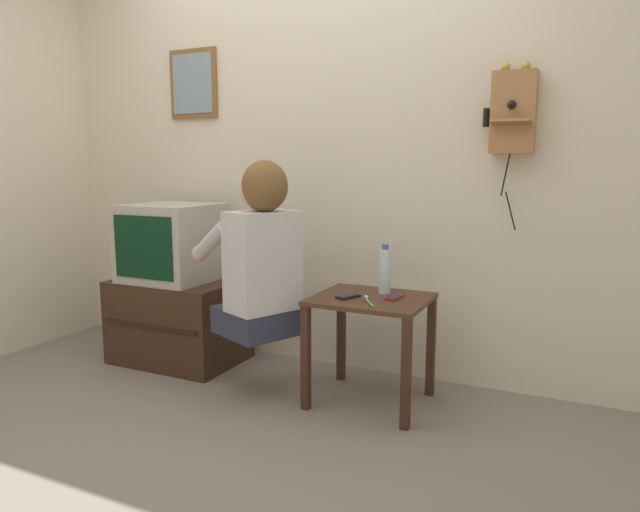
{
  "coord_description": "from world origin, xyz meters",
  "views": [
    {
      "loc": [
        1.47,
        -1.95,
        1.19
      ],
      "look_at": [
        0.26,
        0.59,
        0.74
      ],
      "focal_mm": 32.0,
      "sensor_mm": 36.0,
      "label": 1
    }
  ],
  "objects_px": {
    "framed_picture": "(193,84)",
    "cell_phone_spare": "(394,297)",
    "water_bottle": "(385,271)",
    "toothbrush": "(369,302)",
    "person": "(260,252)",
    "cell_phone_held": "(348,296)",
    "television": "(172,242)",
    "wall_phone_antique": "(513,112)"
  },
  "relations": [
    {
      "from": "water_bottle",
      "to": "toothbrush",
      "type": "height_order",
      "value": "water_bottle"
    },
    {
      "from": "water_bottle",
      "to": "toothbrush",
      "type": "distance_m",
      "value": 0.26
    },
    {
      "from": "cell_phone_spare",
      "to": "toothbrush",
      "type": "height_order",
      "value": "toothbrush"
    },
    {
      "from": "wall_phone_antique",
      "to": "toothbrush",
      "type": "xyz_separation_m",
      "value": [
        -0.55,
        -0.5,
        -0.89
      ]
    },
    {
      "from": "person",
      "to": "toothbrush",
      "type": "xyz_separation_m",
      "value": [
        0.57,
        0.05,
        -0.21
      ]
    },
    {
      "from": "wall_phone_antique",
      "to": "water_bottle",
      "type": "height_order",
      "value": "wall_phone_antique"
    },
    {
      "from": "cell_phone_held",
      "to": "cell_phone_spare",
      "type": "height_order",
      "value": "same"
    },
    {
      "from": "cell_phone_spare",
      "to": "framed_picture",
      "type": "bearing_deg",
      "value": 169.06
    },
    {
      "from": "wall_phone_antique",
      "to": "framed_picture",
      "type": "bearing_deg",
      "value": 178.72
    },
    {
      "from": "person",
      "to": "toothbrush",
      "type": "height_order",
      "value": "person"
    },
    {
      "from": "person",
      "to": "television",
      "type": "bearing_deg",
      "value": 95.79
    },
    {
      "from": "wall_phone_antique",
      "to": "framed_picture",
      "type": "distance_m",
      "value": 1.97
    },
    {
      "from": "toothbrush",
      "to": "cell_phone_held",
      "type": "bearing_deg",
      "value": 121.14
    },
    {
      "from": "person",
      "to": "cell_phone_spare",
      "type": "distance_m",
      "value": 0.71
    },
    {
      "from": "water_bottle",
      "to": "television",
      "type": "bearing_deg",
      "value": -178.99
    },
    {
      "from": "person",
      "to": "cell_phone_spare",
      "type": "xyz_separation_m",
      "value": [
        0.65,
        0.19,
        -0.21
      ]
    },
    {
      "from": "wall_phone_antique",
      "to": "cell_phone_spare",
      "type": "height_order",
      "value": "wall_phone_antique"
    },
    {
      "from": "person",
      "to": "cell_phone_held",
      "type": "bearing_deg",
      "value": -52.19
    },
    {
      "from": "framed_picture",
      "to": "cell_phone_spare",
      "type": "distance_m",
      "value": 1.91
    },
    {
      "from": "television",
      "to": "toothbrush",
      "type": "distance_m",
      "value": 1.37
    },
    {
      "from": "water_bottle",
      "to": "toothbrush",
      "type": "relative_size",
      "value": 1.73
    },
    {
      "from": "water_bottle",
      "to": "toothbrush",
      "type": "xyz_separation_m",
      "value": [
        0.0,
        -0.23,
        -0.11
      ]
    },
    {
      "from": "water_bottle",
      "to": "toothbrush",
      "type": "bearing_deg",
      "value": -89.31
    },
    {
      "from": "cell_phone_held",
      "to": "water_bottle",
      "type": "bearing_deg",
      "value": 76.01
    },
    {
      "from": "person",
      "to": "cell_phone_held",
      "type": "xyz_separation_m",
      "value": [
        0.44,
        0.11,
        -0.21
      ]
    },
    {
      "from": "framed_picture",
      "to": "cell_phone_spare",
      "type": "relative_size",
      "value": 3.31
    },
    {
      "from": "television",
      "to": "cell_phone_held",
      "type": "height_order",
      "value": "television"
    },
    {
      "from": "person",
      "to": "television",
      "type": "distance_m",
      "value": 0.81
    },
    {
      "from": "framed_picture",
      "to": "water_bottle",
      "type": "relative_size",
      "value": 1.7
    },
    {
      "from": "cell_phone_spare",
      "to": "cell_phone_held",
      "type": "bearing_deg",
      "value": -153.66
    },
    {
      "from": "person",
      "to": "wall_phone_antique",
      "type": "xyz_separation_m",
      "value": [
        1.12,
        0.55,
        0.69
      ]
    },
    {
      "from": "person",
      "to": "cell_phone_spare",
      "type": "height_order",
      "value": "person"
    },
    {
      "from": "framed_picture",
      "to": "cell_phone_held",
      "type": "height_order",
      "value": "framed_picture"
    },
    {
      "from": "television",
      "to": "cell_phone_spare",
      "type": "height_order",
      "value": "television"
    },
    {
      "from": "toothbrush",
      "to": "person",
      "type": "bearing_deg",
      "value": 150.88
    },
    {
      "from": "television",
      "to": "water_bottle",
      "type": "distance_m",
      "value": 1.34
    },
    {
      "from": "water_bottle",
      "to": "person",
      "type": "bearing_deg",
      "value": -153.99
    },
    {
      "from": "wall_phone_antique",
      "to": "television",
      "type": "bearing_deg",
      "value": -171.15
    },
    {
      "from": "cell_phone_held",
      "to": "cell_phone_spare",
      "type": "relative_size",
      "value": 1.07
    },
    {
      "from": "television",
      "to": "cell_phone_spare",
      "type": "distance_m",
      "value": 1.43
    },
    {
      "from": "cell_phone_spare",
      "to": "water_bottle",
      "type": "height_order",
      "value": "water_bottle"
    },
    {
      "from": "person",
      "to": "cell_phone_held",
      "type": "height_order",
      "value": "person"
    }
  ]
}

